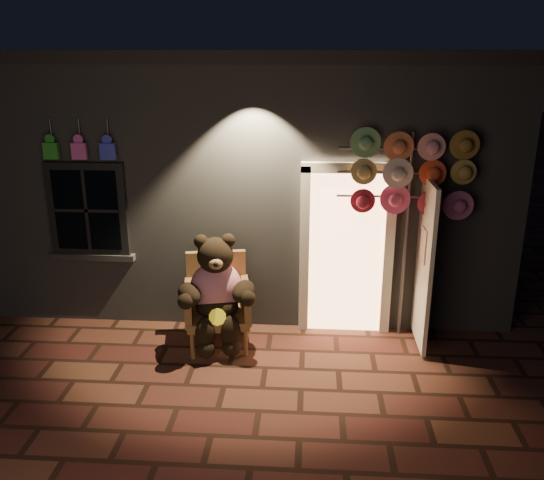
{
  "coord_description": "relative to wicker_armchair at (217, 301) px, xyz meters",
  "views": [
    {
      "loc": [
        0.89,
        -5.35,
        3.46
      ],
      "look_at": [
        0.45,
        1.0,
        1.35
      ],
      "focal_mm": 38.0,
      "sensor_mm": 36.0,
      "label": 1
    }
  ],
  "objects": [
    {
      "name": "wicker_armchair",
      "position": [
        0.0,
        0.0,
        0.0
      ],
      "size": [
        0.87,
        0.81,
        1.11
      ],
      "rotation": [
        0.0,
        0.0,
        0.18
      ],
      "color": "olive",
      "rests_on": "ground"
    },
    {
      "name": "hat_rack",
      "position": [
        2.28,
        0.27,
        1.51
      ],
      "size": [
        1.6,
        0.22,
        2.59
      ],
      "color": "#59595E",
      "rests_on": "ground"
    },
    {
      "name": "shop_building",
      "position": [
        0.22,
        2.99,
        1.18
      ],
      "size": [
        7.3,
        5.95,
        3.51
      ],
      "color": "slate",
      "rests_on": "ground"
    },
    {
      "name": "ground",
      "position": [
        0.21,
        -1.0,
        -0.56
      ],
      "size": [
        60.0,
        60.0,
        0.0
      ],
      "primitive_type": "plane",
      "color": "brown",
      "rests_on": "ground"
    },
    {
      "name": "teddy_bear",
      "position": [
        0.02,
        -0.14,
        0.18
      ],
      "size": [
        0.99,
        0.84,
        1.38
      ],
      "rotation": [
        0.0,
        0.0,
        0.18
      ],
      "color": "#BF1439",
      "rests_on": "ground"
    }
  ]
}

